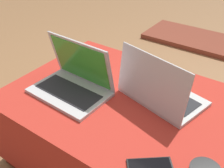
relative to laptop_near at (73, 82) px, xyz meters
name	(u,v)px	position (x,y,z in m)	size (l,w,h in m)	color
ground_plane	(122,160)	(0.22, 0.09, -0.46)	(14.00, 14.00, 0.00)	olive
ottoman	(123,132)	(0.22, 0.09, -0.26)	(1.03, 0.75, 0.41)	maroon
laptop_near	(73,82)	(0.00, 0.00, 0.00)	(0.35, 0.24, 0.24)	#B7B7BC
laptop_far	(159,91)	(0.35, 0.15, 0.00)	(0.39, 0.30, 0.24)	#B7B7BC
cell_phone	(150,166)	(0.49, -0.18, -0.05)	(0.16, 0.14, 0.01)	black
fireplace_hearth	(217,44)	(0.22, 1.76, -0.44)	(1.40, 0.50, 0.04)	brown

